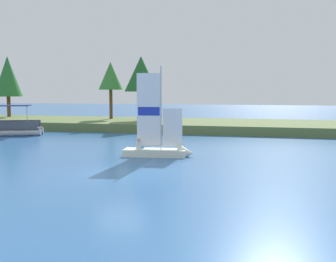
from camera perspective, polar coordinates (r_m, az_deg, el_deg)
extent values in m
plane|color=#2D609E|center=(20.31, -6.39, -5.77)|extent=(200.00, 200.00, 0.00)
cube|color=#5B703D|center=(42.75, 4.53, 0.76)|extent=(80.00, 10.66, 0.84)
cylinder|color=brown|center=(53.90, -21.10, 3.19)|extent=(0.34, 0.34, 2.53)
cone|color=#47893D|center=(53.87, -21.21, 6.25)|extent=(2.85, 2.85, 3.21)
cylinder|color=brown|center=(53.95, -21.04, 3.16)|extent=(0.42, 0.42, 2.46)
cone|color=#286B2D|center=(53.95, -21.18, 7.03)|extent=(3.35, 3.35, 4.84)
cylinder|color=brown|center=(47.15, -7.85, 3.67)|extent=(0.37, 0.37, 3.26)
cone|color=#387F33|center=(47.16, -7.90, 7.53)|extent=(2.71, 2.71, 3.09)
cylinder|color=brown|center=(44.61, -3.70, 3.48)|extent=(0.36, 0.36, 3.06)
cone|color=#1E5B23|center=(44.62, -3.73, 7.86)|extent=(3.55, 3.55, 3.77)
cube|color=silver|center=(25.32, -1.81, -2.99)|extent=(3.92, 1.77, 0.43)
cone|color=silver|center=(25.10, 2.47, -3.07)|extent=(1.08, 1.30, 1.19)
cylinder|color=#B7B7BC|center=(25.01, -0.97, 3.18)|extent=(0.08, 0.08, 5.02)
cube|color=white|center=(25.12, -2.65, 3.00)|extent=(1.47, 0.21, 4.36)
cube|color=#1E33B2|center=(25.13, -2.64, 2.73)|extent=(1.33, 0.20, 0.52)
cube|color=white|center=(24.99, 0.61, 0.50)|extent=(1.18, 0.17, 2.29)
cylinder|color=#B7B7BC|center=(25.32, -2.62, -2.00)|extent=(1.48, 0.24, 0.06)
cube|color=silver|center=(25.13, -4.03, -2.02)|extent=(0.30, 0.23, 0.48)
sphere|color=tan|center=(25.09, -4.04, -1.22)|extent=(0.20, 0.20, 0.20)
cube|color=#338CCC|center=(25.68, -3.61, -1.74)|extent=(0.30, 0.23, 0.59)
sphere|color=tan|center=(25.63, -3.62, -0.84)|extent=(0.20, 0.20, 0.20)
cylinder|color=#B2B2B7|center=(40.50, -21.21, -0.03)|extent=(6.10, 2.97, 0.60)
cylinder|color=#B2B2B7|center=(39.11, -21.67, -0.23)|extent=(6.10, 2.97, 0.60)
cube|color=#474C56|center=(39.78, -21.45, 0.37)|extent=(6.41, 4.19, 0.10)
cube|color=#474C56|center=(40.64, -21.18, 0.98)|extent=(5.44, 2.31, 0.60)
cube|color=#474C56|center=(38.85, -21.78, 0.76)|extent=(5.44, 2.31, 0.60)
cylinder|color=#B2B2B7|center=(39.32, -18.80, 1.88)|extent=(0.06, 0.06, 1.92)
cube|color=#1E234C|center=(39.66, -21.56, 3.27)|extent=(4.69, 3.33, 0.08)
sphere|color=#E54C19|center=(32.78, 1.28, -0.97)|extent=(0.51, 0.51, 0.51)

